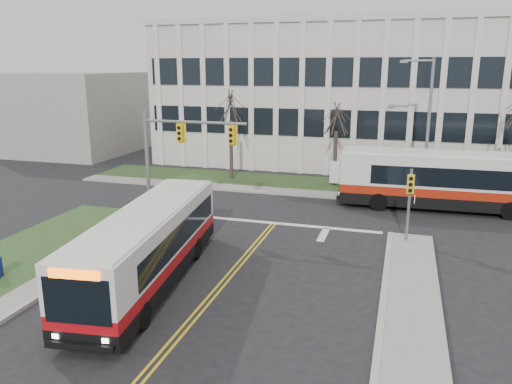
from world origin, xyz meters
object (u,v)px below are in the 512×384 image
object	(u,v)px
streetlight	(426,121)
newspaper_box_red	(52,270)
directory_sign	(340,173)
bus_main	(149,248)
bus_cross	(450,182)

from	to	relation	value
streetlight	newspaper_box_red	size ratio (longest dim) A/B	9.68
directory_sign	streetlight	bearing A→B (deg)	-13.23
directory_sign	bus_main	distance (m)	19.23
streetlight	bus_cross	bearing A→B (deg)	-54.85
streetlight	bus_main	world-z (taller)	streetlight
directory_sign	bus_cross	bearing A→B (deg)	-26.57
directory_sign	bus_main	xyz separation A→B (m)	(-5.41, -18.45, 0.35)
bus_main	newspaper_box_red	xyz separation A→B (m)	(-4.00, -1.00, -1.04)
bus_cross	newspaper_box_red	world-z (taller)	bus_cross
directory_sign	bus_cross	size ratio (longest dim) A/B	0.15
streetlight	bus_main	size ratio (longest dim) A/B	0.81
newspaper_box_red	streetlight	bearing A→B (deg)	56.54
newspaper_box_red	bus_cross	bearing A→B (deg)	49.86
directory_sign	newspaper_box_red	distance (m)	21.61
directory_sign	bus_cross	xyz separation A→B (m)	(7.12, -3.56, 0.58)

